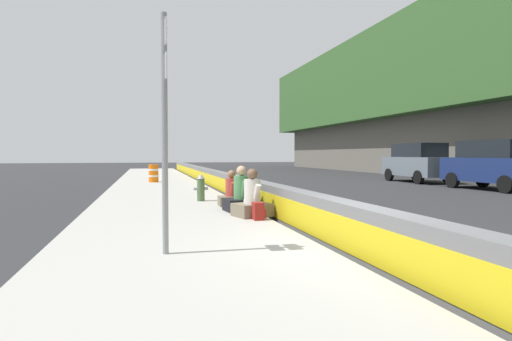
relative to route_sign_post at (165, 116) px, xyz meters
The scene contains 12 objects.
ground_plane 3.73m from the route_sign_post, 97.93° to the right, with size 160.00×160.00×0.00m, color #2B2B2D.
sidewalk_strip 2.20m from the route_sign_post, 142.34° to the right, with size 80.00×4.40×0.14m, color #A8A59E.
jersey_barrier 3.49m from the route_sign_post, 97.94° to the right, with size 76.00×0.45×0.85m.
route_sign_post is the anchor object (origin of this frame).
fire_hydrant 7.42m from the route_sign_post, 11.32° to the right, with size 0.26×0.46×0.88m.
seated_person_foreground 4.42m from the route_sign_post, 32.72° to the right, with size 0.91×0.99×1.16m.
seated_person_middle 5.23m from the route_sign_post, 25.95° to the right, with size 0.82×0.93×1.20m.
seated_person_rear 6.26m from the route_sign_post, 20.77° to the right, with size 0.67×0.76×1.04m.
backpack 4.07m from the route_sign_post, 37.70° to the right, with size 0.32×0.28×0.40m.
construction_barrel 17.04m from the route_sign_post, ahead, with size 0.54×0.54×0.95m.
parked_car_third 17.97m from the route_sign_post, 57.87° to the right, with size 4.86×2.19×2.28m.
parked_car_fourth 21.48m from the route_sign_post, 45.00° to the right, with size 4.87×2.20×2.28m.
Camera 1 is at (-6.07, 3.25, 1.64)m, focal length 29.72 mm.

